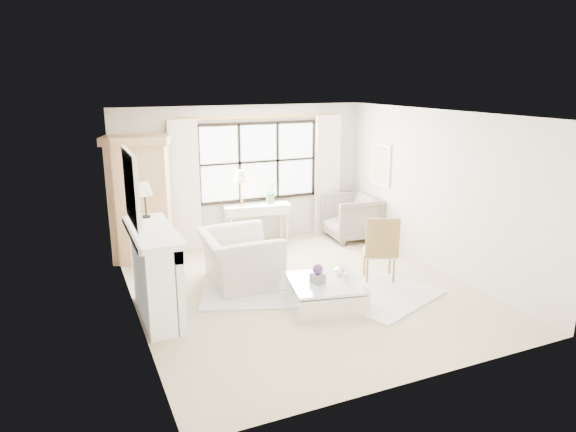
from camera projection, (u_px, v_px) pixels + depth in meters
name	position (u px, v px, depth m)	size (l,w,h in m)	color
floor	(304.00, 290.00, 8.00)	(5.50, 5.50, 0.00)	#C4B392
ceiling	(305.00, 114.00, 7.30)	(5.50, 5.50, 0.00)	white
wall_back	(244.00, 175.00, 10.08)	(5.00, 5.00, 0.00)	beige
wall_front	(421.00, 265.00, 5.22)	(5.00, 5.00, 0.00)	white
wall_left	(132.00, 224.00, 6.67)	(5.50, 5.50, 0.00)	white
wall_right	(438.00, 191.00, 8.63)	(5.50, 5.50, 0.00)	beige
window_pane	(259.00, 162.00, 10.11)	(2.40, 0.02, 1.50)	white
window_frame	(259.00, 162.00, 10.10)	(2.50, 0.04, 1.50)	black
curtain_rod	(259.00, 117.00, 9.83)	(0.04, 0.04, 3.30)	gold
curtain_left	(185.00, 187.00, 9.55)	(0.55, 0.10, 2.47)	silver
curtain_right	(327.00, 175.00, 10.72)	(0.55, 0.10, 2.47)	white
fireplace	(153.00, 272.00, 6.95)	(0.58, 1.66, 1.26)	white
mirror_frame	(131.00, 187.00, 6.56)	(0.05, 1.15, 0.95)	white
mirror_glass	(133.00, 187.00, 6.57)	(0.02, 1.00, 0.80)	silver
art_frame	(381.00, 165.00, 10.06)	(0.04, 0.62, 0.82)	white
art_canvas	(380.00, 165.00, 10.06)	(0.01, 0.52, 0.72)	beige
mantel_lamp	(144.00, 191.00, 7.25)	(0.22, 0.22, 0.51)	black
armoire	(141.00, 199.00, 9.03)	(1.28, 1.02, 2.24)	tan
console_table	(257.00, 224.00, 10.16)	(1.35, 0.64, 0.80)	white
console_lamp	(241.00, 177.00, 9.81)	(0.28, 0.28, 0.69)	#A97F3A
orchid_plant	(271.00, 191.00, 10.12)	(0.25, 0.20, 0.46)	#546E49
side_table	(264.00, 254.00, 8.65)	(0.40, 0.40, 0.51)	silver
rug_left	(259.00, 292.00, 7.86)	(1.72, 1.21, 0.03)	silver
rug_right	(385.00, 296.00, 7.74)	(1.60, 1.20, 0.03)	silver
club_armchair	(239.00, 258.00, 8.15)	(1.30, 1.14, 0.84)	beige
wingback_chair	(351.00, 217.00, 10.44)	(0.96, 0.99, 0.90)	gray
french_chair	(379.00, 262.00, 8.30)	(0.64, 0.64, 1.08)	olive
coffee_table	(325.00, 294.00, 7.39)	(1.19, 1.19, 0.38)	white
planter_box	(318.00, 278.00, 7.28)	(0.17, 0.17, 0.13)	slate
planter_flowers	(318.00, 269.00, 7.25)	(0.15, 0.15, 0.15)	#4F2A69
pillar_candle	(347.00, 277.00, 7.33)	(0.08, 0.08, 0.12)	silver
coffee_vase	(340.00, 269.00, 7.56)	(0.16, 0.16, 0.16)	silver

